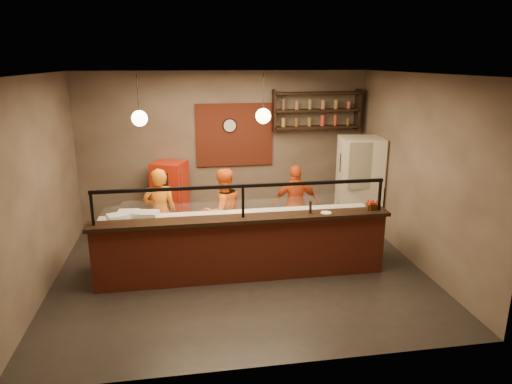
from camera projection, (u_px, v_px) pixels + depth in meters
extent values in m
plane|color=black|center=(241.00, 271.00, 7.63)|extent=(6.00, 6.00, 0.00)
plane|color=#38332B|center=(239.00, 74.00, 6.74)|extent=(6.00, 6.00, 0.00)
plane|color=#756656|center=(225.00, 149.00, 9.56)|extent=(6.00, 0.00, 6.00)
plane|color=#756656|center=(39.00, 187.00, 6.72)|extent=(0.00, 5.00, 5.00)
plane|color=#756656|center=(417.00, 171.00, 7.65)|extent=(0.00, 5.00, 5.00)
plane|color=#756656|center=(270.00, 237.00, 4.82)|extent=(6.00, 0.00, 6.00)
cube|color=maroon|center=(235.00, 135.00, 9.48)|extent=(1.60, 0.04, 1.30)
cube|color=maroon|center=(243.00, 251.00, 7.21)|extent=(4.60, 0.25, 1.00)
cube|color=black|center=(243.00, 219.00, 7.06)|extent=(4.70, 0.37, 0.06)
cube|color=gray|center=(239.00, 243.00, 7.70)|extent=(4.60, 0.75, 0.85)
cube|color=white|center=(239.00, 218.00, 7.58)|extent=(4.60, 0.75, 0.05)
cube|color=white|center=(243.00, 202.00, 6.98)|extent=(4.40, 0.02, 0.50)
cube|color=black|center=(243.00, 186.00, 6.91)|extent=(4.50, 0.05, 0.05)
cube|color=black|center=(92.00, 209.00, 6.64)|extent=(0.04, 0.04, 0.50)
cube|color=black|center=(243.00, 202.00, 6.98)|extent=(0.04, 0.04, 0.50)
cube|color=black|center=(380.00, 195.00, 7.32)|extent=(0.04, 0.04, 0.50)
cube|color=black|center=(316.00, 127.00, 9.55)|extent=(1.80, 0.28, 0.04)
cube|color=black|center=(316.00, 110.00, 9.46)|extent=(1.80, 0.28, 0.04)
cube|color=black|center=(317.00, 93.00, 9.36)|extent=(1.80, 0.28, 0.04)
cube|color=black|center=(274.00, 111.00, 9.32)|extent=(0.04, 0.28, 0.85)
cube|color=black|center=(358.00, 109.00, 9.59)|extent=(0.04, 0.28, 0.85)
cylinder|color=black|center=(230.00, 126.00, 9.40)|extent=(0.30, 0.04, 0.30)
cylinder|color=black|center=(138.00, 95.00, 6.78)|extent=(0.01, 0.01, 0.60)
sphere|color=#FFCD8C|center=(140.00, 118.00, 6.88)|extent=(0.24, 0.24, 0.24)
cylinder|color=black|center=(263.00, 93.00, 7.08)|extent=(0.01, 0.01, 0.60)
sphere|color=#FFCD8C|center=(263.00, 116.00, 7.17)|extent=(0.24, 0.24, 0.24)
imported|color=orange|center=(160.00, 213.00, 8.06)|extent=(0.60, 0.42, 1.60)
imported|color=#E45C15|center=(223.00, 212.00, 8.17)|extent=(0.93, 0.84, 1.58)
imported|color=#D44513|center=(296.00, 203.00, 8.77)|extent=(0.90, 0.43, 1.49)
cube|color=beige|center=(359.00, 185.00, 9.19)|extent=(0.91, 0.86, 1.94)
cube|color=#B8200C|center=(171.00, 197.00, 9.29)|extent=(0.79, 0.76, 1.44)
cylinder|color=white|center=(239.00, 215.00, 7.64)|extent=(0.63, 0.63, 0.01)
cube|color=white|center=(128.00, 216.00, 7.35)|extent=(0.35, 0.29, 0.16)
cube|color=silver|center=(147.00, 217.00, 7.29)|extent=(0.38, 0.33, 0.17)
cube|color=white|center=(118.00, 219.00, 7.22)|extent=(0.38, 0.34, 0.15)
cylinder|color=gold|center=(119.00, 222.00, 7.21)|extent=(0.33, 0.08, 0.06)
cube|color=black|center=(372.00, 207.00, 7.41)|extent=(0.17, 0.14, 0.09)
cylinder|color=black|center=(310.00, 207.00, 7.21)|extent=(0.06, 0.06, 0.19)
cylinder|color=silver|center=(326.00, 213.00, 7.23)|extent=(0.21, 0.21, 0.01)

